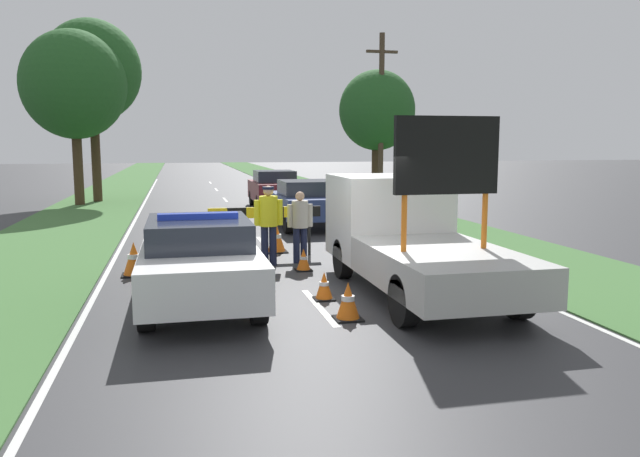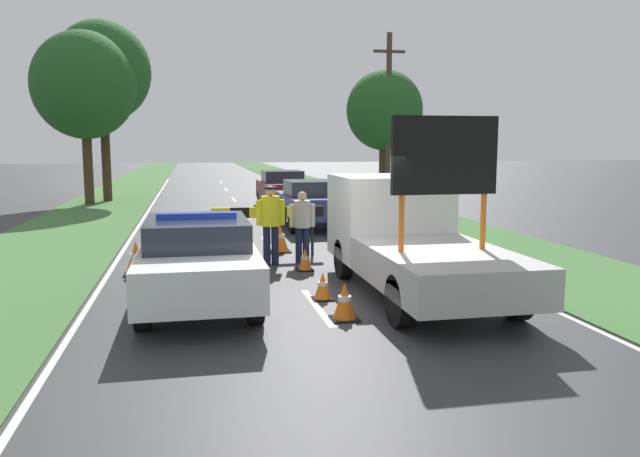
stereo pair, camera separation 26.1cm
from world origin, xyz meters
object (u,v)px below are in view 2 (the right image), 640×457
Objects in this scene: work_truck at (408,234)px; pedestrian_civilian at (302,221)px; traffic_cone_lane_edge at (345,301)px; queued_car_wagon_maroon at (282,189)px; traffic_cone_near_police at (323,286)px; queued_car_hatch_blue at (312,202)px; police_officer at (271,218)px; road_barrier at (268,216)px; traffic_cone_near_truck at (280,238)px; roadside_tree_near_left at (102,72)px; traffic_cone_behind_barrier at (305,260)px; roadside_tree_mid_left at (84,86)px; utility_pole at (388,122)px; traffic_cone_centre_front at (136,258)px; police_car at (198,258)px; roadside_tree_near_right at (384,111)px.

work_truck is 3.42× the size of pedestrian_civilian.
traffic_cone_lane_edge is 17.12m from queued_car_wagon_maroon.
traffic_cone_near_police is 9.52m from queued_car_hatch_blue.
police_officer reaches higher than pedestrian_civilian.
traffic_cone_lane_edge is at bearing -77.97° from road_barrier.
traffic_cone_near_truck is 0.09× the size of roadside_tree_near_left.
queued_car_hatch_blue is (1.48, 6.84, 0.57)m from traffic_cone_behind_barrier.
queued_car_hatch_blue reaches higher than traffic_cone_lane_edge.
traffic_cone_near_truck is (-0.06, 4.92, 0.11)m from traffic_cone_near_police.
work_truck is 11.28× the size of traffic_cone_near_police.
queued_car_hatch_blue is (-0.10, 8.84, -0.21)m from work_truck.
traffic_cone_lane_edge is 10.77m from queued_car_hatch_blue.
road_barrier is 17.52m from roadside_tree_near_left.
roadside_tree_mid_left is 1.12× the size of utility_pole.
road_barrier is 1.11m from police_officer.
queued_car_wagon_maroon is at bearing 69.26° from traffic_cone_centre_front.
work_truck reaches higher than traffic_cone_behind_barrier.
traffic_cone_near_police is at bearing -88.80° from pedestrian_civilian.
work_truck reaches higher than road_barrier.
roadside_tree_mid_left is (-6.72, 19.99, 4.89)m from traffic_cone_lane_edge.
utility_pole is at bearing -140.56° from queued_car_hatch_blue.
roadside_tree_mid_left is (-8.27, 9.35, 4.38)m from queued_car_hatch_blue.
traffic_cone_behind_barrier is at bearing 83.93° from queued_car_wagon_maroon.
traffic_cone_near_truck is (0.35, 0.53, -0.63)m from road_barrier.
pedestrian_civilian is at bearing -118.79° from utility_pole.
traffic_cone_near_police is at bearing 101.38° from police_officer.
queued_car_hatch_blue is 0.48× the size of roadside_tree_near_left.
traffic_cone_lane_edge is (0.14, -6.21, -0.06)m from traffic_cone_near_truck.
police_car is 14.17m from utility_pole.
utility_pole is at bearing 134.53° from queued_car_wagon_maroon.
work_truck is 1.42× the size of queued_car_wagon_maroon.
roadside_tree_near_right is (11.21, -7.26, -2.02)m from roadside_tree_near_left.
police_officer is 0.32× the size of roadside_tree_near_right.
traffic_cone_near_truck is 6.21m from traffic_cone_lane_edge.
queued_car_wagon_maroon is (1.31, 12.34, -0.15)m from pedestrian_civilian.
pedestrian_civilian is (-1.48, 2.90, -0.07)m from work_truck.
police_officer reaches higher than queued_car_hatch_blue.
road_barrier is 1.66× the size of pedestrian_civilian.
queued_car_hatch_blue is (1.63, 9.36, 0.57)m from traffic_cone_near_police.
traffic_cone_near_police reaches higher than traffic_cone_behind_barrier.
traffic_cone_behind_barrier is at bearing -116.98° from utility_pole.
police_officer is at bearing 130.17° from traffic_cone_behind_barrier.
traffic_cone_behind_barrier is (0.21, -2.39, -0.12)m from traffic_cone_near_truck.
queued_car_wagon_maroon is 5.53m from roadside_tree_near_right.
work_truck is at bearing 90.63° from queued_car_hatch_blue.
work_truck is 15.24m from queued_car_wagon_maroon.
roadside_tree_near_left is (-6.20, 17.68, 5.71)m from traffic_cone_behind_barrier.
roadside_tree_near_left is (-6.31, 16.79, 4.99)m from pedestrian_civilian.
traffic_cone_centre_front is at bearing -144.65° from road_barrier.
pedestrian_civilian is 0.20× the size of roadside_tree_near_left.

